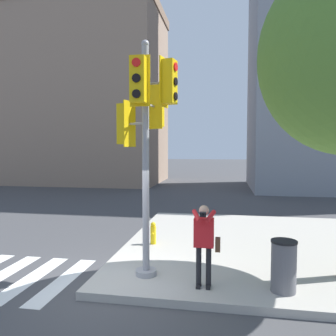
% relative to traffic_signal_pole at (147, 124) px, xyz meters
% --- Properties ---
extents(ground_plane, '(160.00, 160.00, 0.00)m').
position_rel_traffic_signal_pole_xyz_m(ground_plane, '(-0.68, -0.59, -3.50)').
color(ground_plane, '#424244').
extents(sidewalk_corner, '(8.00, 8.00, 0.17)m').
position_rel_traffic_signal_pole_xyz_m(sidewalk_corner, '(2.82, 2.91, -3.42)').
color(sidewalk_corner, '#ADA89E').
rests_on(sidewalk_corner, ground_plane).
extents(traffic_signal_pole, '(1.41, 1.42, 5.11)m').
position_rel_traffic_signal_pole_xyz_m(traffic_signal_pole, '(0.00, 0.00, 0.00)').
color(traffic_signal_pole, '#939399').
rests_on(traffic_signal_pole, sidewalk_corner).
extents(person_photographer, '(0.58, 0.54, 1.66)m').
position_rel_traffic_signal_pole_xyz_m(person_photographer, '(1.29, -0.40, -2.34)').
color(person_photographer, black).
rests_on(person_photographer, sidewalk_corner).
extents(fire_hydrant, '(0.16, 0.22, 0.65)m').
position_rel_traffic_signal_pole_xyz_m(fire_hydrant, '(-0.38, 2.31, -3.01)').
color(fire_hydrant, yellow).
rests_on(fire_hydrant, sidewalk_corner).
extents(trash_bin, '(0.50, 0.50, 1.02)m').
position_rel_traffic_signal_pole_xyz_m(trash_bin, '(2.83, -0.37, -2.82)').
color(trash_bin, '#5B5B60').
rests_on(trash_bin, sidewalk_corner).
extents(building_left, '(17.98, 8.72, 14.94)m').
position_rel_traffic_signal_pole_xyz_m(building_left, '(-12.69, 20.24, 3.98)').
color(building_left, gray).
rests_on(building_left, ground_plane).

